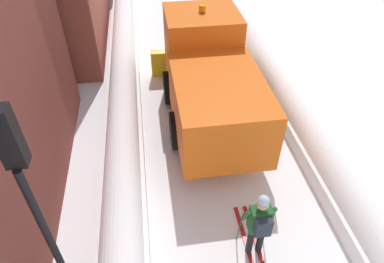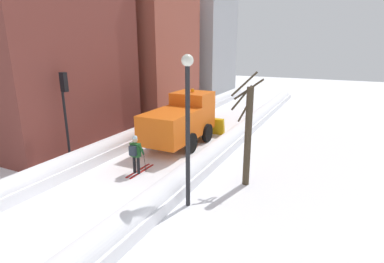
{
  "view_description": "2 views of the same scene",
  "coord_description": "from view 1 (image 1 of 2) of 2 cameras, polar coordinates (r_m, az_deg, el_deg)",
  "views": [
    {
      "loc": [
        -1.78,
        0.06,
        6.82
      ],
      "look_at": [
        -0.84,
        6.45,
        1.31
      ],
      "focal_mm": 32.32,
      "sensor_mm": 36.0,
      "label": 1
    },
    {
      "loc": [
        8.06,
        -6.52,
        5.67
      ],
      "look_at": [
        0.97,
        7.85,
        1.07
      ],
      "focal_mm": 28.33,
      "sensor_mm": 36.0,
      "label": 2
    }
  ],
  "objects": [
    {
      "name": "snowbank_right",
      "position": [
        12.64,
        13.56,
        8.59
      ],
      "size": [
        1.1,
        36.0,
        0.91
      ],
      "color": "white",
      "rests_on": "ground"
    },
    {
      "name": "ground_plane",
      "position": [
        12.18,
        1.5,
        6.4
      ],
      "size": [
        80.0,
        80.0,
        0.0
      ],
      "primitive_type": "plane",
      "color": "white"
    },
    {
      "name": "skier",
      "position": [
        7.19,
        11.0,
        -14.64
      ],
      "size": [
        0.62,
        1.8,
        1.81
      ],
      "color": "black",
      "rests_on": "ground"
    },
    {
      "name": "traffic_light_pole",
      "position": [
        5.36,
        -25.33,
        -8.27
      ],
      "size": [
        0.28,
        0.42,
        4.45
      ],
      "color": "black",
      "rests_on": "ground"
    },
    {
      "name": "plow_truck",
      "position": [
        10.18,
        2.86,
        8.76
      ],
      "size": [
        3.2,
        5.98,
        3.12
      ],
      "color": "orange",
      "rests_on": "ground"
    },
    {
      "name": "snowbank_left",
      "position": [
        11.86,
        -11.24,
        6.8
      ],
      "size": [
        1.1,
        36.0,
        0.94
      ],
      "color": "white",
      "rests_on": "ground"
    }
  ]
}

